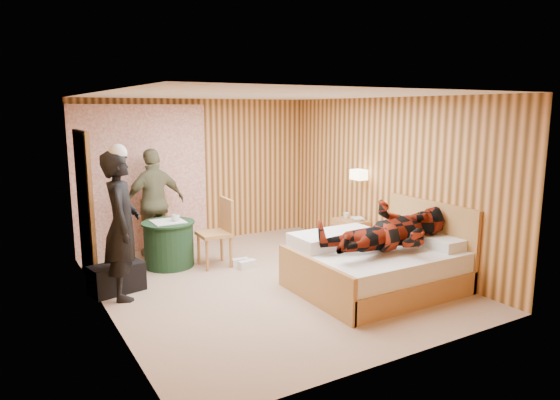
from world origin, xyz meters
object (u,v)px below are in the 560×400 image
chair_near (220,227)px  man_at_table (155,203)px  round_table (169,244)px  duffel_bag (117,278)px  wall_lamp (359,175)px  nightstand (351,235)px  chair_far (156,223)px  man_on_bed (392,219)px  woman_standing (122,225)px  bed (377,265)px

chair_near → man_at_table: size_ratio=0.59×
round_table → duffel_bag: bearing=-142.3°
wall_lamp → nightstand: size_ratio=0.46×
chair_far → man_at_table: man_at_table is taller
chair_near → wall_lamp: bearing=77.8°
wall_lamp → round_table: bearing=162.5°
wall_lamp → duffel_bag: size_ratio=0.40×
wall_lamp → man_at_table: (-2.85, 1.55, -0.44)m
wall_lamp → round_table: wall_lamp is taller
man_at_table → duffel_bag: bearing=46.3°
nightstand → man_on_bed: 2.00m
nightstand → round_table: (-2.80, 0.79, 0.06)m
round_table → man_on_bed: size_ratio=0.44×
round_table → woman_standing: 1.40m
chair_far → nightstand: bearing=-23.9°
wall_lamp → chair_far: 3.32m
nightstand → wall_lamp: bearing=-69.3°
man_at_table → bed: bearing=115.2°
man_at_table → woman_standing: bearing=51.6°
wall_lamp → bed: (-0.80, -1.39, -0.99)m
nightstand → round_table: size_ratio=0.73×
round_table → man_at_table: size_ratio=0.45×
man_at_table → man_on_bed: 3.79m
round_table → man_on_bed: bearing=-50.5°
chair_far → man_on_bed: bearing=-53.7°
nightstand → duffel_bag: (-3.73, 0.07, -0.10)m
woman_standing → bed: bearing=-97.6°
man_on_bed → wall_lamp: bearing=64.5°
woman_standing → man_at_table: bearing=-11.4°
man_at_table → wall_lamp: bearing=141.7°
bed → chair_far: bed is taller
chair_near → bed: bearing=37.3°
wall_lamp → bed: bearing=-119.9°
wall_lamp → duffel_bag: bearing=177.2°
bed → man_on_bed: man_on_bed is taller
bed → man_at_table: size_ratio=1.16×
duffel_bag → nightstand: bearing=-13.1°
bed → nightstand: bearing=63.3°
bed → man_at_table: 3.63m
bed → round_table: 3.07m
nightstand → chair_far: 3.15m
bed → woman_standing: bearing=155.0°
duffel_bag → man_at_table: 1.79m
chair_far → wall_lamp: bearing=-25.3°
round_table → chair_near: chair_near is taller
round_table → man_on_bed: man_on_bed is taller
man_on_bed → bed: bearing=96.4°
nightstand → round_table: round_table is taller
wall_lamp → chair_far: (-2.84, 1.53, -0.76)m
nightstand → woman_standing: woman_standing is taller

